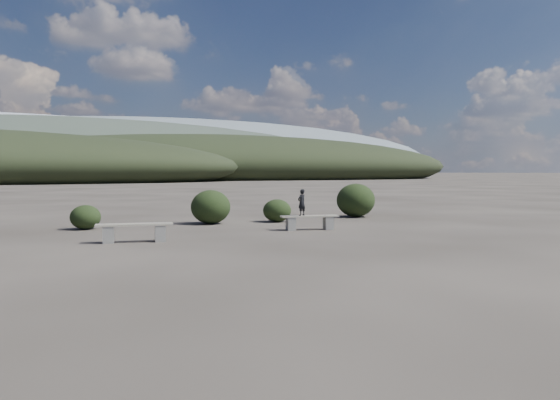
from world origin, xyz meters
name	(u,v)px	position (x,y,z in m)	size (l,w,h in m)	color
ground	(371,262)	(0.00, 0.00, 0.00)	(1200.00, 1200.00, 0.00)	#2B2621
bench_left	(135,231)	(-3.85, 5.10, 0.30)	(1.99, 0.73, 0.49)	slate
bench_right	(310,221)	(1.66, 5.88, 0.28)	(1.86, 0.75, 0.46)	slate
seated_person	(302,202)	(1.41, 5.94, 0.87)	(0.30, 0.20, 0.83)	black
shrub_a	(85,217)	(-4.73, 8.96, 0.39)	(0.95, 0.95, 0.78)	black
shrub_b	(211,207)	(-0.57, 9.10, 0.59)	(1.38, 1.38, 1.19)	black
shrub_c	(277,211)	(1.86, 8.82, 0.41)	(1.03, 1.03, 0.82)	black
shrub_d	(356,200)	(5.63, 9.47, 0.67)	(1.54, 1.54, 1.35)	black
mountain_ridges	(30,156)	(-7.48, 339.06, 10.84)	(500.00, 400.00, 56.00)	black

